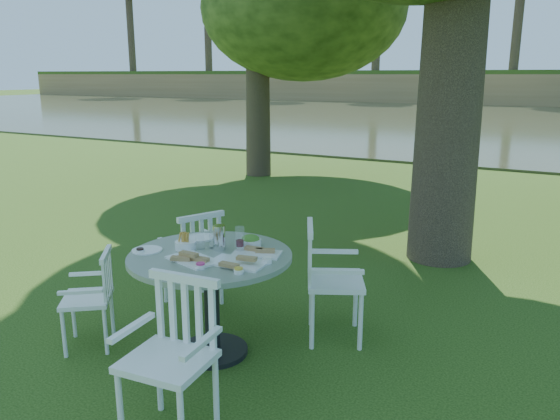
# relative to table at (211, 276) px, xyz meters

# --- Properties ---
(ground) EXTENTS (140.00, 140.00, 0.00)m
(ground) POSITION_rel_table_xyz_m (-0.19, 1.29, -0.66)
(ground) COLOR #1B390B
(ground) RESTS_ON ground
(table) EXTENTS (1.28, 1.28, 0.85)m
(table) POSITION_rel_table_xyz_m (0.00, 0.00, 0.00)
(table) COLOR black
(table) RESTS_ON ground
(chair_ne) EXTENTS (0.64, 0.66, 1.00)m
(chair_ne) POSITION_rel_table_xyz_m (0.67, 0.68, -0.08)
(chair_ne) COLOR white
(chair_ne) RESTS_ON ground
(chair_nw) EXTENTS (0.61, 0.62, 0.95)m
(chair_nw) POSITION_rel_table_xyz_m (-0.66, 0.69, -0.10)
(chair_nw) COLOR white
(chair_nw) RESTS_ON ground
(chair_sw) EXTENTS (0.55, 0.56, 0.81)m
(chair_sw) POSITION_rel_table_xyz_m (-0.91, -0.33, -0.19)
(chair_sw) COLOR white
(chair_sw) RESTS_ON ground
(chair_se) EXTENTS (0.54, 0.51, 0.99)m
(chair_se) POSITION_rel_table_xyz_m (0.36, -0.88, -0.08)
(chair_se) COLOR white
(chair_se) RESTS_ON ground
(tableware) EXTENTS (1.14, 0.79, 0.20)m
(tableware) POSITION_rel_table_xyz_m (0.02, 0.07, 0.22)
(tableware) COLOR white
(tableware) RESTS_ON table
(river) EXTENTS (100.00, 28.00, 0.12)m
(river) POSITION_rel_table_xyz_m (-0.19, 24.29, -0.66)
(river) COLOR #343922
(river) RESTS_ON ground
(far_bank) EXTENTS (100.00, 18.00, 15.20)m
(far_bank) POSITION_rel_table_xyz_m (0.09, 42.41, 6.58)
(far_bank) COLOR olive
(far_bank) RESTS_ON ground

